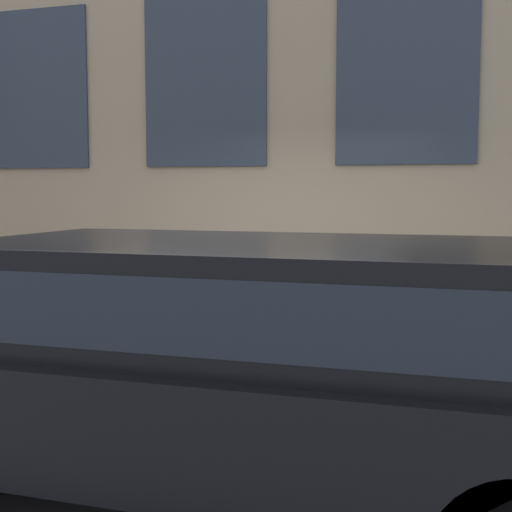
% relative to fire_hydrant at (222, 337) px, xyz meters
% --- Properties ---
extents(ground_plane, '(80.00, 80.00, 0.00)m').
position_rel_fire_hydrant_xyz_m(ground_plane, '(-0.52, -0.24, -0.56)').
color(ground_plane, '#47474C').
extents(sidewalk, '(2.35, 60.00, 0.14)m').
position_rel_fire_hydrant_xyz_m(sidewalk, '(0.66, -0.24, -0.50)').
color(sidewalk, '#A8A093').
rests_on(sidewalk, ground_plane).
extents(fire_hydrant, '(0.29, 0.41, 0.83)m').
position_rel_fire_hydrant_xyz_m(fire_hydrant, '(0.00, 0.00, 0.00)').
color(fire_hydrant, '#2D7260').
rests_on(fire_hydrant, sidewalk).
extents(person, '(0.29, 0.19, 1.20)m').
position_rel_fire_hydrant_xyz_m(person, '(0.26, -0.54, 0.29)').
color(person, '#726651').
rests_on(person, sidewalk).
extents(parked_truck_black_near, '(2.09, 5.19, 1.55)m').
position_rel_fire_hydrant_xyz_m(parked_truck_black_near, '(-1.88, -0.77, 0.35)').
color(parked_truck_black_near, black).
rests_on(parked_truck_black_near, ground_plane).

